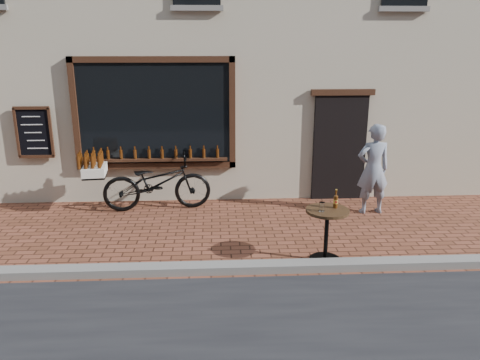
{
  "coord_description": "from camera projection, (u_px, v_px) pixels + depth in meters",
  "views": [
    {
      "loc": [
        -0.69,
        -5.99,
        3.21
      ],
      "look_at": [
        -0.3,
        1.2,
        1.1
      ],
      "focal_mm": 35.0,
      "sensor_mm": 36.0,
      "label": 1
    }
  ],
  "objects": [
    {
      "name": "ground",
      "position": [
        266.0,
        277.0,
        6.68
      ],
      "size": [
        90.0,
        90.0,
        0.0
      ],
      "primitive_type": "plane",
      "color": "brown",
      "rests_on": "ground"
    },
    {
      "name": "kerb",
      "position": [
        264.0,
        267.0,
        6.85
      ],
      "size": [
        90.0,
        0.25,
        0.12
      ],
      "primitive_type": "cube",
      "color": "slate",
      "rests_on": "ground"
    },
    {
      "name": "cargo_bicycle",
      "position": [
        155.0,
        182.0,
        9.25
      ],
      "size": [
        2.54,
        0.97,
        1.19
      ],
      "rotation": [
        0.0,
        0.0,
        1.68
      ],
      "color": "black",
      "rests_on": "ground"
    },
    {
      "name": "bistro_table",
      "position": [
        327.0,
        224.0,
        7.02
      ],
      "size": [
        0.65,
        0.65,
        1.12
      ],
      "color": "black",
      "rests_on": "ground"
    },
    {
      "name": "pedestrian",
      "position": [
        373.0,
        169.0,
        8.99
      ],
      "size": [
        0.68,
        0.48,
        1.76
      ],
      "primitive_type": "imported",
      "rotation": [
        0.0,
        0.0,
        3.24
      ],
      "color": "gray",
      "rests_on": "ground"
    }
  ]
}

